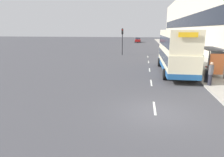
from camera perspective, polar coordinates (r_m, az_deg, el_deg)
ground_plane at (r=11.10m, az=12.20°, el=-9.43°), size 220.00×220.00×0.00m
pavement at (r=49.41m, az=17.53°, el=8.23°), size 5.00×93.00×0.14m
terrace_facade at (r=50.04m, az=22.80°, el=15.65°), size 3.10×93.00×13.68m
lane_mark_0 at (r=11.65m, az=12.05°, el=-8.23°), size 0.12×2.00×0.01m
lane_mark_1 at (r=16.95m, az=11.15°, el=-1.21°), size 0.12×2.00×0.01m
lane_mark_2 at (r=22.38m, az=10.68°, el=2.45°), size 0.12×2.00×0.01m
lane_mark_3 at (r=27.86m, az=10.39°, el=4.67°), size 0.12×2.00×0.01m
lane_mark_4 at (r=33.38m, az=10.20°, el=6.16°), size 0.12×2.00×0.01m
bus_shelter at (r=21.14m, az=26.96°, el=5.67°), size 1.60×4.20×2.48m
double_decker_bus_near at (r=21.17m, az=17.80°, el=7.63°), size 2.85×10.33×4.30m
car_0 at (r=71.15m, az=7.38°, el=10.88°), size 1.96×4.36×1.70m
pedestrian_at_shelter at (r=16.95m, az=26.36°, el=1.27°), size 0.36×0.36×1.80m
pedestrian_1 at (r=24.27m, az=24.24°, el=4.68°), size 0.33×0.33×1.65m
pedestrian_3 at (r=25.40m, az=23.78°, el=5.01°), size 0.31×0.31×1.59m
pedestrian_4 at (r=23.82m, az=26.20°, el=4.37°), size 0.33×0.33×1.68m
litter_bin at (r=18.04m, az=25.78°, el=0.74°), size 0.55×0.55×1.05m
traffic_light_far_kerb at (r=34.88m, az=2.98°, el=11.75°), size 0.30×0.32×4.56m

